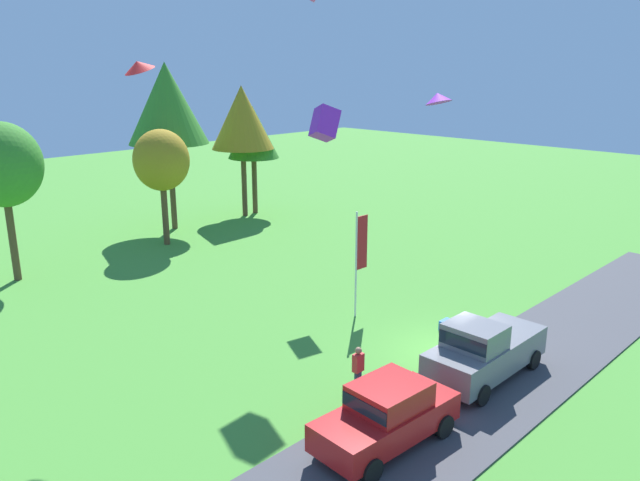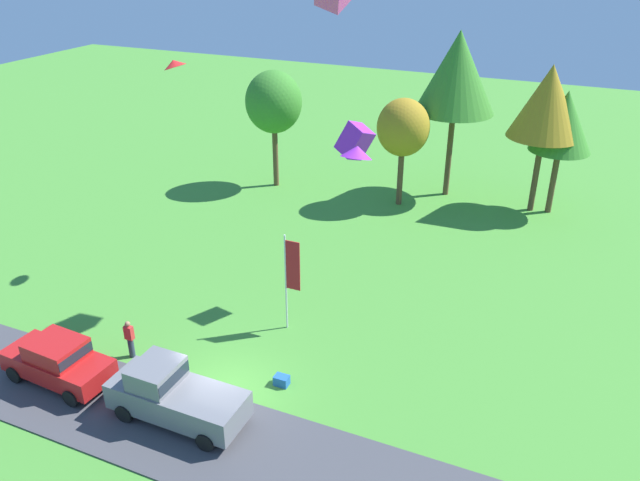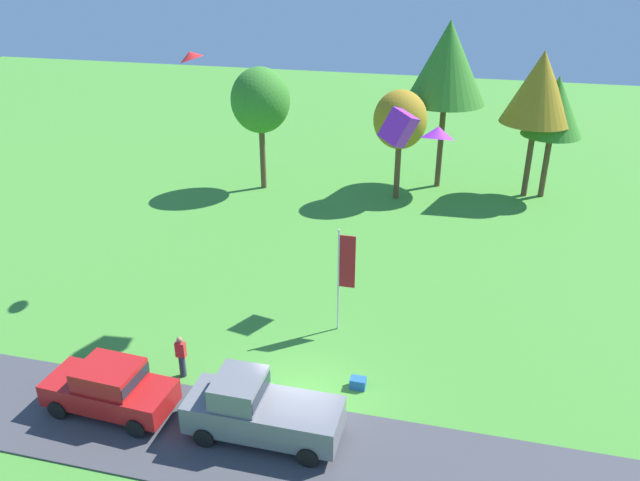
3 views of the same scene
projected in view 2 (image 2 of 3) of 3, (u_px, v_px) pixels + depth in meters
ground_plane at (227, 391)px, 23.71m from camera, size 120.00×120.00×0.00m
pavement_strip at (190, 433)px, 21.73m from camera, size 36.00×4.40×0.06m
car_sedan_mid_row at (58, 360)px, 23.78m from camera, size 4.50×2.16×1.84m
car_pickup_far_end at (173, 393)px, 21.96m from camera, size 5.01×2.07×2.14m
person_watching_sky at (130, 339)px, 25.26m from camera, size 0.36×0.24×1.71m
tree_far_left at (274, 102)px, 40.19m from camera, size 3.67×3.67×7.75m
tree_left_of_center at (403, 128)px, 37.61m from camera, size 3.20×3.20×6.76m
tree_far_right at (457, 72)px, 37.73m from camera, size 4.95×4.95×10.44m
tree_right_of_center at (548, 102)px, 35.93m from camera, size 4.24×4.24×8.94m
tree_center_back at (564, 122)px, 36.16m from camera, size 3.56×3.56×7.52m
flag_banner at (291, 272)px, 26.14m from camera, size 0.71×0.08×4.55m
cooler_box at (282, 380)px, 23.98m from camera, size 0.56×0.40×0.40m
kite_delta_over_trees at (357, 152)px, 21.21m from camera, size 1.17×1.24×0.67m
kite_delta_topmost at (174, 64)px, 28.45m from camera, size 1.15×1.10×0.64m
kite_box_low_drifter at (355, 141)px, 26.26m from camera, size 1.67×1.42×1.78m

